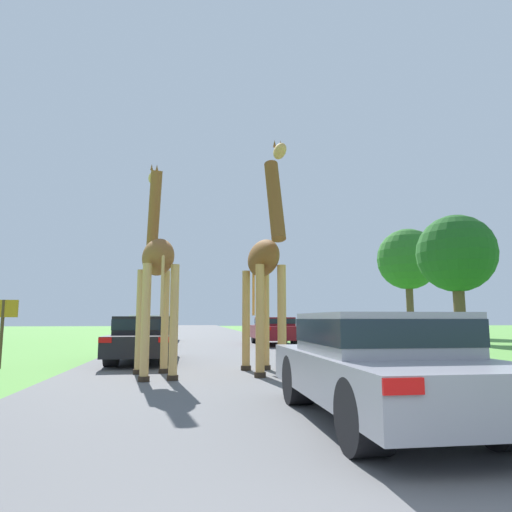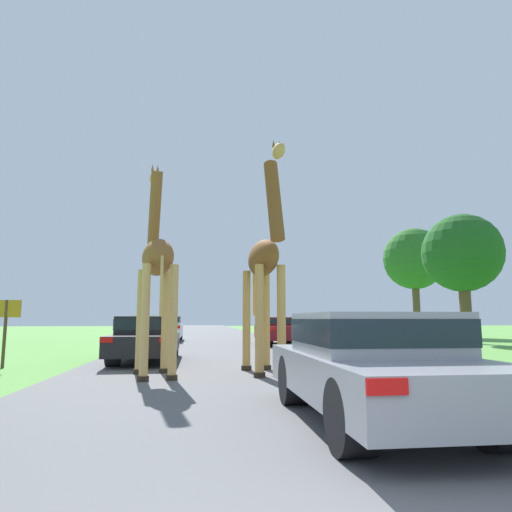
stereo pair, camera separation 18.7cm
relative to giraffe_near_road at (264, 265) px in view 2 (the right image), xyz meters
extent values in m
cube|color=#5B5B5E|center=(-0.65, 20.87, -2.46)|extent=(7.84, 120.00, 0.00)
cylinder|color=tan|center=(0.30, -0.52, -1.25)|extent=(0.19, 0.19, 2.41)
cylinder|color=#2D2319|center=(0.30, -0.52, -2.40)|extent=(0.25, 0.25, 0.12)
cylinder|color=tan|center=(-0.19, -0.57, -1.25)|extent=(0.19, 0.19, 2.41)
cylinder|color=#2D2319|center=(-0.19, -0.57, -2.40)|extent=(0.25, 0.25, 0.12)
cylinder|color=tan|center=(0.16, 0.87, -1.25)|extent=(0.19, 0.19, 2.41)
cylinder|color=#2D2319|center=(0.16, 0.87, -2.40)|extent=(0.25, 0.25, 0.12)
cylinder|color=tan|center=(-0.33, 0.83, -1.25)|extent=(0.19, 0.19, 2.41)
cylinder|color=#2D2319|center=(-0.33, 0.83, -2.40)|extent=(0.25, 0.25, 0.12)
ellipsoid|color=brown|center=(-0.01, 0.15, 0.18)|extent=(0.77, 2.05, 0.84)
cylinder|color=brown|center=(0.08, -0.89, 1.33)|extent=(0.39, 0.91, 1.92)
ellipsoid|color=tan|center=(0.12, -1.29, 2.28)|extent=(0.29, 0.58, 0.30)
cylinder|color=tan|center=(-0.10, 1.10, -0.48)|extent=(0.07, 0.07, 1.33)
cone|color=brown|center=(0.17, -1.12, 2.51)|extent=(0.07, 0.07, 0.16)
cone|color=brown|center=(0.04, -1.13, 2.51)|extent=(0.07, 0.07, 0.16)
cylinder|color=tan|center=(-2.82, 0.41, -1.28)|extent=(0.18, 0.18, 2.36)
cylinder|color=#2D2319|center=(-2.82, 0.41, -2.41)|extent=(0.23, 0.23, 0.11)
cylinder|color=tan|center=(-2.26, 0.51, -1.28)|extent=(0.18, 0.18, 2.36)
cylinder|color=#2D2319|center=(-2.26, 0.51, -2.41)|extent=(0.23, 0.23, 0.11)
cylinder|color=tan|center=(-2.57, -0.87, -1.28)|extent=(0.18, 0.18, 2.36)
cylinder|color=#2D2319|center=(-2.57, -0.87, -2.41)|extent=(0.23, 0.23, 0.11)
cylinder|color=tan|center=(-2.01, -0.76, -1.28)|extent=(0.18, 0.18, 2.36)
cylinder|color=#2D2319|center=(-2.01, -0.76, -2.41)|extent=(0.23, 0.23, 0.11)
ellipsoid|color=brown|center=(-2.42, -0.18, 0.12)|extent=(1.01, 1.95, 0.79)
cylinder|color=brown|center=(-2.61, 0.82, 1.33)|extent=(0.44, 0.95, 2.08)
ellipsoid|color=tan|center=(-2.69, 1.25, 2.37)|extent=(0.34, 0.60, 0.30)
cylinder|color=tan|center=(-2.25, -1.04, -0.53)|extent=(0.06, 0.06, 1.30)
cone|color=brown|center=(-2.73, 1.07, 2.60)|extent=(0.07, 0.07, 0.16)
cone|color=brown|center=(-2.60, 1.10, 2.60)|extent=(0.07, 0.07, 0.16)
cube|color=gray|center=(0.62, -4.93, -1.91)|extent=(1.79, 4.26, 0.51)
cube|color=gray|center=(0.62, -4.93, -1.40)|extent=(1.61, 1.92, 0.49)
cube|color=#19232D|center=(0.62, -4.93, -1.38)|extent=(1.63, 1.94, 0.30)
cube|color=red|center=(-0.11, -7.07, -1.72)|extent=(0.32, 0.03, 0.12)
cylinder|color=black|center=(-0.09, -3.65, -2.11)|extent=(0.36, 0.70, 0.70)
cylinder|color=black|center=(1.34, -3.65, -2.11)|extent=(0.36, 0.70, 0.70)
cylinder|color=black|center=(-0.09, -6.21, -2.11)|extent=(0.36, 0.70, 0.70)
cylinder|color=black|center=(1.34, -6.21, -2.11)|extent=(0.36, 0.70, 0.70)
cube|color=silver|center=(-3.34, 15.81, -1.88)|extent=(1.84, 4.49, 0.66)
cube|color=silver|center=(-3.34, 15.81, -1.29)|extent=(1.66, 2.02, 0.50)
cube|color=#19232D|center=(-3.34, 15.81, -1.27)|extent=(1.67, 2.04, 0.30)
cube|color=red|center=(-4.09, 13.56, -1.64)|extent=(0.33, 0.03, 0.16)
cube|color=red|center=(-2.58, 13.56, -1.64)|extent=(0.33, 0.03, 0.16)
cylinder|color=black|center=(-4.07, 17.16, -2.17)|extent=(0.37, 0.59, 0.59)
cylinder|color=black|center=(-2.60, 17.16, -2.17)|extent=(0.37, 0.59, 0.59)
cylinder|color=black|center=(-4.07, 14.46, -2.17)|extent=(0.37, 0.59, 0.59)
cylinder|color=black|center=(-2.60, 14.46, -2.17)|extent=(0.37, 0.59, 0.59)
cube|color=silver|center=(-3.41, 10.31, -1.88)|extent=(1.75, 4.35, 0.59)
cube|color=silver|center=(-3.41, 10.31, -1.32)|extent=(1.58, 1.96, 0.51)
cube|color=#19232D|center=(-3.41, 10.31, -1.30)|extent=(1.59, 1.98, 0.31)
cube|color=red|center=(-4.13, 8.12, -1.66)|extent=(0.32, 0.03, 0.14)
cube|color=red|center=(-2.70, 8.12, -1.66)|extent=(0.32, 0.03, 0.14)
cylinder|color=black|center=(-4.12, 11.61, -2.12)|extent=(0.35, 0.68, 0.68)
cylinder|color=black|center=(-2.71, 11.61, -2.12)|extent=(0.35, 0.68, 0.68)
cylinder|color=black|center=(-4.12, 9.00, -2.12)|extent=(0.35, 0.68, 0.68)
cylinder|color=black|center=(-2.71, 9.00, -2.12)|extent=(0.35, 0.68, 0.68)
cube|color=maroon|center=(2.37, 11.68, -1.87)|extent=(1.81, 4.78, 0.62)
cube|color=maroon|center=(2.37, 11.68, -1.36)|extent=(1.63, 2.15, 0.40)
cube|color=#19232D|center=(2.37, 11.68, -1.34)|extent=(1.65, 2.17, 0.24)
cube|color=red|center=(1.63, 9.28, -1.65)|extent=(0.33, 0.03, 0.15)
cube|color=red|center=(3.12, 9.28, -1.65)|extent=(0.33, 0.03, 0.15)
cylinder|color=black|center=(1.65, 13.11, -2.13)|extent=(0.36, 0.67, 0.67)
cylinder|color=black|center=(3.10, 13.11, -2.13)|extent=(0.36, 0.67, 0.67)
cylinder|color=black|center=(1.65, 10.25, -2.13)|extent=(0.36, 0.67, 0.67)
cylinder|color=black|center=(3.10, 10.25, -2.13)|extent=(0.36, 0.67, 0.67)
cube|color=black|center=(-3.00, 3.53, -1.93)|extent=(1.73, 4.59, 0.54)
cube|color=black|center=(-3.00, 3.53, -1.41)|extent=(1.56, 2.06, 0.50)
cube|color=#19232D|center=(-3.00, 3.53, -1.38)|extent=(1.58, 2.08, 0.30)
cube|color=red|center=(-3.71, 1.23, -1.74)|extent=(0.31, 0.03, 0.13)
cube|color=red|center=(-2.29, 1.23, -1.74)|extent=(0.31, 0.03, 0.13)
cylinder|color=black|center=(-3.69, 4.91, -2.15)|extent=(0.35, 0.62, 0.62)
cylinder|color=black|center=(-2.31, 4.91, -2.15)|extent=(0.35, 0.62, 0.62)
cylinder|color=black|center=(-3.69, 2.16, -2.15)|extent=(0.35, 0.62, 0.62)
cylinder|color=black|center=(-2.31, 2.16, -2.15)|extent=(0.35, 0.62, 0.62)
cylinder|color=brown|center=(14.22, 21.19, 0.01)|extent=(0.52, 0.52, 4.95)
sphere|color=#286623|center=(14.22, 21.19, 3.16)|extent=(4.50, 4.50, 4.50)
cylinder|color=brown|center=(12.09, 11.59, -0.44)|extent=(0.58, 0.58, 4.03)
sphere|color=#1E561E|center=(12.09, 11.59, 2.18)|extent=(4.05, 4.05, 4.05)
cylinder|color=#4C3823|center=(-6.37, 2.04, -1.60)|extent=(0.08, 0.08, 1.71)
cube|color=#B27F19|center=(-6.37, 2.04, -0.97)|extent=(0.70, 0.04, 0.44)
camera|label=1|loc=(-1.68, -10.35, -1.23)|focal=32.00mm
camera|label=2|loc=(-1.50, -10.38, -1.23)|focal=32.00mm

